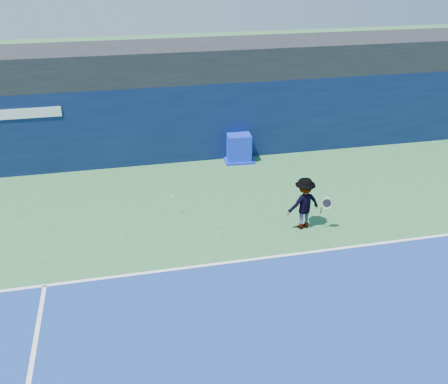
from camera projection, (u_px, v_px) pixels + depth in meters
The scene contains 7 objects.
ground at pixel (272, 339), 10.79m from camera, with size 80.00×80.00×0.00m, color #306A3A.
baseline at pixel (239, 261), 13.40m from camera, with size 24.00×0.10×0.01m, color white.
stadium_band at pixel (187, 60), 19.20m from camera, with size 36.00×3.00×1.20m, color black.
back_wall_assembly at pixel (193, 120), 19.27m from camera, with size 36.00×1.03×3.00m.
equipment_cart at pixel (238, 148), 19.43m from camera, with size 1.19×1.19×1.08m.
tennis_player at pixel (304, 203), 14.65m from camera, with size 1.31×0.80×1.62m.
tennis_ball at pixel (172, 196), 15.31m from camera, with size 0.06×0.06×0.06m.
Camera 1 is at (-2.77, -7.79, 7.70)m, focal length 40.00 mm.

